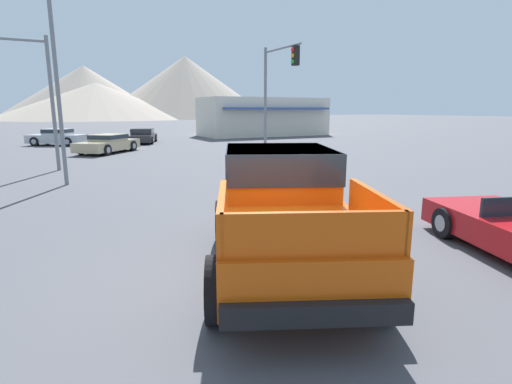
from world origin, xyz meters
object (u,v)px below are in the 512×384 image
orange_pickup_truck (282,201)px  traffic_light_main (14,77)px  traffic_light_crosswalk (277,81)px  parked_car_dark (143,136)px  street_lamp_post (54,50)px  parked_car_tan (108,143)px  parked_car_silver (57,137)px

orange_pickup_truck → traffic_light_main: size_ratio=0.98×
traffic_light_main → traffic_light_crosswalk: traffic_light_crosswalk is taller
traffic_light_main → traffic_light_crosswalk: (11.80, -1.18, 0.15)m
parked_car_dark → street_lamp_post: size_ratio=0.63×
orange_pickup_truck → traffic_light_crosswalk: size_ratio=0.94×
street_lamp_post → traffic_light_main: bearing=109.6°
parked_car_tan → traffic_light_main: bearing=99.2°
traffic_light_crosswalk → street_lamp_post: 10.76m
parked_car_silver → street_lamp_post: size_ratio=0.57×
parked_car_tan → traffic_light_main: traffic_light_main is taller
parked_car_silver → parked_car_tan: (2.65, -7.29, -0.04)m
parked_car_dark → traffic_light_main: traffic_light_main is taller
orange_pickup_truck → parked_car_dark: bearing=107.1°
orange_pickup_truck → parked_car_tan: bearing=114.5°
traffic_light_main → street_lamp_post: street_lamp_post is taller
street_lamp_post → orange_pickup_truck: bearing=-73.4°
orange_pickup_truck → parked_car_tan: size_ratio=1.21×
traffic_light_main → street_lamp_post: 4.34m
parked_car_silver → traffic_light_crosswalk: (10.16, -15.13, 3.46)m
traffic_light_crosswalk → orange_pickup_truck: bearing=-30.0°
parked_car_silver → traffic_light_crosswalk: bearing=-114.8°
parked_car_silver → parked_car_dark: bearing=-64.8°
parked_car_silver → traffic_light_main: traffic_light_main is taller
orange_pickup_truck → traffic_light_crosswalk: 15.08m
parked_car_tan → street_lamp_post: street_lamp_post is taller
orange_pickup_truck → parked_car_dark: orange_pickup_truck is taller
traffic_light_crosswalk → parked_car_dark: bearing=-164.5°
orange_pickup_truck → traffic_light_main: 14.92m
orange_pickup_truck → parked_car_silver: orange_pickup_truck is taller
parked_car_silver → traffic_light_main: (-1.64, -13.96, 3.32)m
orange_pickup_truck → parked_car_silver: (-2.77, 27.94, -0.49)m
parked_car_dark → traffic_light_main: (-7.80, -13.29, 3.36)m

